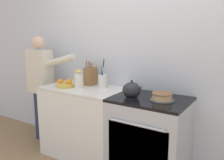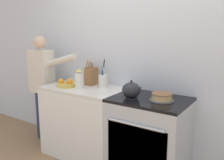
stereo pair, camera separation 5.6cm
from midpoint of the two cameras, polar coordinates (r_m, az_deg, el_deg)
The scene contains 10 objects.
wall_back at distance 2.98m, azimuth 6.56°, elevation 5.55°, with size 8.00×0.04×2.60m.
counter_cabinet at distance 3.26m, azimuth -6.89°, elevation -9.39°, with size 1.01×0.61×0.89m.
stove_range at distance 2.81m, azimuth 7.87°, elevation -12.96°, with size 0.80×0.64×0.89m.
layer_cake at distance 2.59m, azimuth 10.77°, elevation -3.82°, with size 0.25×0.25×0.08m.
tea_kettle at distance 2.64m, azimuth 3.93°, elevation -2.31°, with size 0.24×0.20×0.19m.
knife_block at distance 3.24m, azimuth -5.46°, elevation 0.93°, with size 0.10×0.16×0.32m.
utensil_crock at distance 3.09m, azimuth -2.67°, elevation -0.17°, with size 0.11×0.11×0.35m.
fruit_bowl at distance 3.20m, azimuth -11.07°, elevation -0.94°, with size 0.25×0.25×0.10m.
milk_carton at distance 3.05m, azimuth -8.15°, elevation 0.15°, with size 0.07×0.07×0.24m.
person_baker at distance 3.67m, azimuth -16.40°, elevation -0.06°, with size 0.89×0.20×1.51m.
Camera 1 is at (1.27, -2.05, 1.61)m, focal length 40.00 mm.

